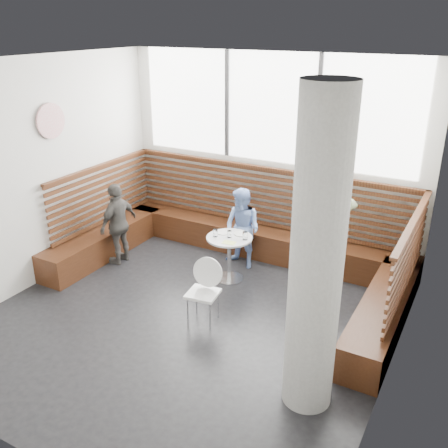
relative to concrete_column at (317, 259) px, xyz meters
The scene contains 15 objects.
room 1.95m from the concrete_column, 161.90° to the left, with size 5.00×5.00×3.20m.
booth 3.24m from the concrete_column, 127.94° to the left, with size 5.00×2.50×1.44m.
concrete_column is the anchor object (origin of this frame).
wall_art 4.48m from the concrete_column, 166.94° to the left, with size 0.50×0.50×0.03m, color white.
cafe_table 2.88m from the concrete_column, 135.70° to the left, with size 0.67×0.67×0.69m.
cafe_chair 2.14m from the concrete_column, 155.34° to the left, with size 0.40×0.39×0.83m.
adult_man 2.15m from the concrete_column, 102.75° to the left, with size 1.07×0.62×1.66m, color #505B3C.
child_back 3.19m from the concrete_column, 129.56° to the left, with size 0.62×0.48×1.27m, color #84A6E6.
child_left 4.13m from the concrete_column, 157.42° to the left, with size 0.77×0.32×1.31m, color #4B4744.
plate_near 2.97m from the concrete_column, 136.53° to the left, with size 0.20×0.20×0.01m, color white.
plate_far 2.85m from the concrete_column, 131.59° to the left, with size 0.21×0.21×0.01m, color white.
glass_left 2.88m from the concrete_column, 139.61° to the left, with size 0.07×0.07×0.11m, color white.
glass_mid 2.78m from the concrete_column, 135.79° to the left, with size 0.06×0.06×0.10m, color white.
glass_right 2.65m from the concrete_column, 131.34° to the left, with size 0.08×0.08×0.12m, color white.
menu_card 2.63m from the concrete_column, 137.22° to the left, with size 0.19×0.13×0.00m, color #A5C64C.
Camera 1 is at (3.08, -4.59, 3.64)m, focal length 40.00 mm.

